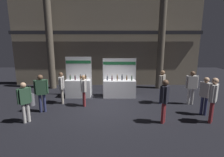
# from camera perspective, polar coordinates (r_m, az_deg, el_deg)

# --- Properties ---
(ground_plane) EXTENTS (26.78, 26.78, 0.00)m
(ground_plane) POSITION_cam_1_polar(r_m,az_deg,el_deg) (8.58, -3.01, -9.81)
(ground_plane) COLOR black
(hall_colonnade) EXTENTS (13.39, 1.32, 6.90)m
(hall_colonnade) POSITION_cam_1_polar(r_m,az_deg,el_deg) (12.61, -2.10, 13.07)
(hall_colonnade) COLOR gray
(hall_colonnade) RESTS_ON ground_plane
(exhibitor_booth_0) EXTENTS (1.50, 0.66, 2.32)m
(exhibitor_booth_0) POSITION_cam_1_polar(r_m,az_deg,el_deg) (10.32, -11.05, -2.65)
(exhibitor_booth_0) COLOR white
(exhibitor_booth_0) RESTS_ON ground_plane
(exhibitor_booth_1) EXTENTS (1.94, 0.66, 2.23)m
(exhibitor_booth_1) POSITION_cam_1_polar(r_m,az_deg,el_deg) (10.11, 2.38, -2.83)
(exhibitor_booth_1) COLOR white
(exhibitor_booth_1) RESTS_ON ground_plane
(trash_bin) EXTENTS (0.33, 0.33, 0.65)m
(trash_bin) POSITION_cam_1_polar(r_m,az_deg,el_deg) (9.76, -25.13, -6.21)
(trash_bin) COLOR slate
(trash_bin) RESTS_ON ground_plane
(visitor_0) EXTENTS (0.63, 0.23, 1.75)m
(visitor_0) POSITION_cam_1_polar(r_m,az_deg,el_deg) (9.68, 24.68, -1.80)
(visitor_0) COLOR silver
(visitor_0) RESTS_ON ground_plane
(visitor_1) EXTENTS (0.41, 0.43, 1.84)m
(visitor_1) POSITION_cam_1_polar(r_m,az_deg,el_deg) (7.87, 30.30, -5.05)
(visitor_1) COLOR maroon
(visitor_1) RESTS_ON ground_plane
(visitor_2) EXTENTS (0.38, 0.39, 1.70)m
(visitor_2) POSITION_cam_1_polar(r_m,az_deg,el_deg) (8.56, 28.22, -4.26)
(visitor_2) COLOR navy
(visitor_2) RESTS_ON ground_plane
(visitor_3) EXTENTS (0.42, 0.53, 1.75)m
(visitor_3) POSITION_cam_1_polar(r_m,az_deg,el_deg) (9.31, 16.05, -1.67)
(visitor_3) COLOR navy
(visitor_3) RESTS_ON ground_plane
(visitor_4) EXTENTS (0.39, 0.40, 1.77)m
(visitor_4) POSITION_cam_1_polar(r_m,az_deg,el_deg) (7.09, 16.80, -6.04)
(visitor_4) COLOR maroon
(visitor_4) RESTS_ON ground_plane
(visitor_5) EXTENTS (0.42, 0.41, 1.66)m
(visitor_5) POSITION_cam_1_polar(r_m,az_deg,el_deg) (7.67, -26.89, -6.13)
(visitor_5) COLOR silver
(visitor_5) RESTS_ON ground_plane
(visitor_6) EXTENTS (0.36, 0.50, 1.58)m
(visitor_6) POSITION_cam_1_polar(r_m,az_deg,el_deg) (8.71, -9.37, -3.13)
(visitor_6) COLOR maroon
(visitor_6) RESTS_ON ground_plane
(visitor_7) EXTENTS (0.58, 0.34, 1.76)m
(visitor_7) POSITION_cam_1_polar(r_m,az_deg,el_deg) (8.46, -22.33, -3.51)
(visitor_7) COLOR navy
(visitor_7) RESTS_ON ground_plane
(visitor_8) EXTENTS (0.32, 0.57, 1.65)m
(visitor_8) POSITION_cam_1_polar(r_m,az_deg,el_deg) (9.33, -16.34, -2.07)
(visitor_8) COLOR #ADA393
(visitor_8) RESTS_ON ground_plane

